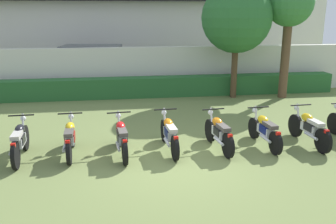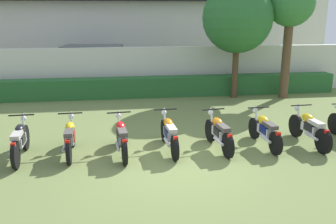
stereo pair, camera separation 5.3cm
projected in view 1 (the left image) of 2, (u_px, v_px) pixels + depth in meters
ground at (175, 162)px, 8.57m from camera, size 60.00×60.00×0.00m
building at (134, 3)px, 21.74m from camera, size 21.13×6.50×7.79m
compound_wall at (145, 70)px, 15.66m from camera, size 20.07×0.30×1.98m
hedge_row at (147, 87)px, 15.15m from camera, size 16.06×0.70×0.81m
parked_car at (95, 66)px, 17.37m from camera, size 4.72×2.61×1.89m
tree_near_inspector at (237, 18)px, 14.29m from camera, size 2.76×2.76×4.57m
tree_far_side at (290, 6)px, 14.17m from camera, size 1.84×1.84×4.67m
motorcycle_in_row_2 at (20, 141)px, 8.67m from camera, size 0.60×1.85×0.98m
motorcycle_in_row_3 at (70, 138)px, 8.91m from camera, size 0.60×1.81×0.96m
motorcycle_in_row_4 at (121, 137)px, 8.93m from camera, size 0.60×1.89×0.97m
motorcycle_in_row_5 at (169, 133)px, 9.22m from camera, size 0.60×1.95×0.96m
motorcycle_in_row_6 at (219, 132)px, 9.29m from camera, size 0.60×1.82×0.96m
motorcycle_in_row_7 at (265, 130)px, 9.51m from camera, size 0.60×1.83×0.95m
motorcycle_in_row_8 at (309, 128)px, 9.63m from camera, size 0.60×1.94×0.98m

